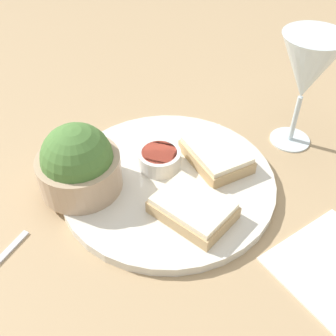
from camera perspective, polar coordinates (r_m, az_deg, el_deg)
name	(u,v)px	position (r m, az deg, el deg)	size (l,w,h in m)	color
ground_plane	(168,185)	(0.60, 0.00, -2.36)	(4.00, 4.00, 0.00)	tan
dinner_plate	(168,182)	(0.60, 0.00, -1.89)	(0.30, 0.30, 0.01)	silver
salad_bowl	(78,164)	(0.57, -12.05, 0.49)	(0.11, 0.11, 0.10)	tan
sauce_ramekin	(159,158)	(0.60, -1.18, 1.36)	(0.06, 0.06, 0.03)	white
cheese_toast_near	(216,155)	(0.62, 6.55, 1.82)	(0.12, 0.10, 0.03)	tan
cheese_toast_far	(193,208)	(0.54, 3.40, -5.44)	(0.10, 0.07, 0.03)	tan
wine_glass	(307,70)	(0.64, 18.36, 12.50)	(0.09, 0.09, 0.18)	silver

